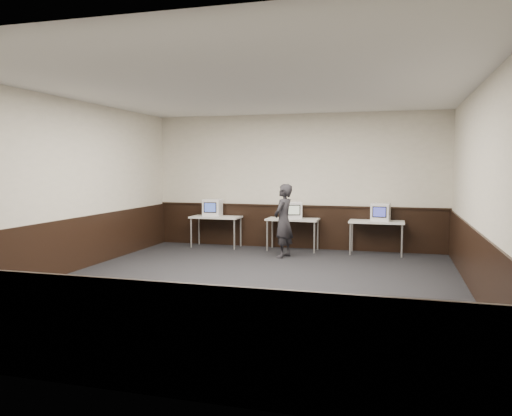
{
  "coord_description": "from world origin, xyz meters",
  "views": [
    {
      "loc": [
        2.31,
        -7.73,
        1.96
      ],
      "look_at": [
        -0.32,
        1.6,
        1.15
      ],
      "focal_mm": 35.0,
      "sensor_mm": 36.0,
      "label": 1
    }
  ],
  "objects": [
    {
      "name": "emac_center",
      "position": [
        0.0,
        3.61,
        0.95
      ],
      "size": [
        0.49,
        0.51,
        0.39
      ],
      "rotation": [
        0.0,
        0.0,
        0.29
      ],
      "color": "white",
      "rests_on": "desk_center"
    },
    {
      "name": "wainscot_right",
      "position": [
        3.48,
        0.0,
        0.5
      ],
      "size": [
        0.04,
        7.98,
        1.0
      ],
      "primitive_type": "cube",
      "color": "black",
      "rests_on": "right_wall"
    },
    {
      "name": "left_wall",
      "position": [
        -3.5,
        0.0,
        1.6
      ],
      "size": [
        0.0,
        8.0,
        8.0
      ],
      "primitive_type": "plane",
      "rotation": [
        1.57,
        0.0,
        1.57
      ],
      "color": "beige",
      "rests_on": "ground"
    },
    {
      "name": "emac_left",
      "position": [
        -2.0,
        3.63,
        0.96
      ],
      "size": [
        0.45,
        0.48,
        0.42
      ],
      "rotation": [
        0.0,
        0.0,
        0.09
      ],
      "color": "white",
      "rests_on": "desk_left"
    },
    {
      "name": "floor",
      "position": [
        0.0,
        0.0,
        0.0
      ],
      "size": [
        8.0,
        8.0,
        0.0
      ],
      "primitive_type": "plane",
      "color": "black",
      "rests_on": "ground"
    },
    {
      "name": "emac_right",
      "position": [
        1.98,
        3.6,
        0.95
      ],
      "size": [
        0.44,
        0.46,
        0.4
      ],
      "rotation": [
        0.0,
        0.0,
        -0.1
      ],
      "color": "white",
      "rests_on": "desk_right"
    },
    {
      "name": "wainscot_left",
      "position": [
        -3.48,
        0.0,
        0.5
      ],
      "size": [
        0.04,
        7.98,
        1.0
      ],
      "primitive_type": "cube",
      "color": "black",
      "rests_on": "left_wall"
    },
    {
      "name": "desk_center",
      "position": [
        0.0,
        3.6,
        0.68
      ],
      "size": [
        1.2,
        0.6,
        0.75
      ],
      "color": "silver",
      "rests_on": "ground"
    },
    {
      "name": "desk_left",
      "position": [
        -1.9,
        3.6,
        0.68
      ],
      "size": [
        1.2,
        0.6,
        0.75
      ],
      "color": "silver",
      "rests_on": "ground"
    },
    {
      "name": "person",
      "position": [
        -0.02,
        2.69,
        0.79
      ],
      "size": [
        0.5,
        0.65,
        1.58
      ],
      "primitive_type": "imported",
      "rotation": [
        0.0,
        0.0,
        -1.8
      ],
      "color": "black",
      "rests_on": "ground"
    },
    {
      "name": "wainscot_front",
      "position": [
        0.0,
        -3.98,
        0.5
      ],
      "size": [
        6.98,
        0.04,
        1.0
      ],
      "primitive_type": "cube",
      "color": "black",
      "rests_on": "front_wall"
    },
    {
      "name": "ceiling",
      "position": [
        0.0,
        0.0,
        3.2
      ],
      "size": [
        8.0,
        8.0,
        0.0
      ],
      "primitive_type": "plane",
      "rotation": [
        3.14,
        0.0,
        0.0
      ],
      "color": "white",
      "rests_on": "back_wall"
    },
    {
      "name": "front_wall",
      "position": [
        0.0,
        -4.0,
        1.6
      ],
      "size": [
        7.0,
        0.0,
        7.0
      ],
      "primitive_type": "plane",
      "rotation": [
        -1.57,
        0.0,
        0.0
      ],
      "color": "beige",
      "rests_on": "ground"
    },
    {
      "name": "wainscot_back",
      "position": [
        0.0,
        3.98,
        0.5
      ],
      "size": [
        6.98,
        0.04,
        1.0
      ],
      "primitive_type": "cube",
      "color": "black",
      "rests_on": "back_wall"
    },
    {
      "name": "back_wall",
      "position": [
        0.0,
        4.0,
        1.6
      ],
      "size": [
        7.0,
        0.0,
        7.0
      ],
      "primitive_type": "plane",
      "rotation": [
        1.57,
        0.0,
        0.0
      ],
      "color": "beige",
      "rests_on": "ground"
    },
    {
      "name": "desk_right",
      "position": [
        1.9,
        3.6,
        0.68
      ],
      "size": [
        1.2,
        0.6,
        0.75
      ],
      "color": "silver",
      "rests_on": "ground"
    },
    {
      "name": "wainscot_rail",
      "position": [
        0.0,
        3.96,
        1.02
      ],
      "size": [
        6.98,
        0.06,
        0.04
      ],
      "primitive_type": "cube",
      "color": "black",
      "rests_on": "wainscot_back"
    },
    {
      "name": "right_wall",
      "position": [
        3.5,
        0.0,
        1.6
      ],
      "size": [
        0.0,
        8.0,
        8.0
      ],
      "primitive_type": "plane",
      "rotation": [
        1.57,
        0.0,
        -1.57
      ],
      "color": "beige",
      "rests_on": "ground"
    }
  ]
}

